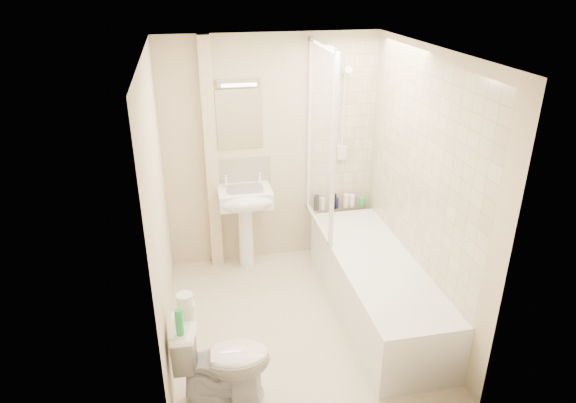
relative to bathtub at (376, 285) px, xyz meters
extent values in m
plane|color=beige|center=(-0.75, -0.01, -0.29)|extent=(2.50, 2.50, 0.00)
cube|color=beige|center=(-0.75, 1.24, 0.91)|extent=(2.20, 0.02, 2.40)
cube|color=beige|center=(-1.85, -0.01, 0.91)|extent=(0.02, 2.50, 2.40)
cube|color=beige|center=(0.35, -0.01, 0.91)|extent=(0.02, 2.50, 2.40)
cube|color=white|center=(-0.75, -0.01, 2.11)|extent=(2.20, 2.50, 0.02)
cube|color=beige|center=(0.00, 1.23, 1.14)|extent=(0.70, 0.01, 1.75)
cube|color=beige|center=(0.34, 0.00, 1.14)|extent=(0.01, 2.10, 1.75)
cube|color=beige|center=(-1.37, 1.18, 0.91)|extent=(0.12, 0.12, 2.40)
cube|color=beige|center=(-1.06, 1.23, 0.74)|extent=(0.60, 0.02, 0.30)
cube|color=white|center=(-1.06, 1.23, 1.29)|extent=(0.46, 0.01, 0.60)
cube|color=silver|center=(-1.06, 1.20, 1.66)|extent=(0.42, 0.07, 0.07)
cube|color=white|center=(0.00, 0.00, -0.01)|extent=(0.70, 2.10, 0.55)
cube|color=white|center=(0.00, 0.00, 0.21)|extent=(0.56, 1.96, 0.05)
cube|color=white|center=(-0.35, 0.79, 1.16)|extent=(0.01, 0.90, 1.80)
cube|color=white|center=(-0.35, 1.22, 1.16)|extent=(0.04, 0.04, 1.80)
cube|color=white|center=(-0.35, 0.34, 1.16)|extent=(0.04, 0.04, 1.80)
cube|color=white|center=(-0.35, 0.79, 2.04)|extent=(0.04, 0.90, 0.04)
cube|color=white|center=(-0.35, 0.79, 0.28)|extent=(0.04, 0.90, 0.03)
cylinder|color=white|center=(0.00, 1.20, 1.26)|extent=(0.02, 0.02, 0.90)
cylinder|color=white|center=(0.00, 1.20, 0.81)|extent=(0.05, 0.05, 0.02)
cylinder|color=white|center=(0.00, 1.20, 1.71)|extent=(0.05, 0.05, 0.02)
cylinder|color=white|center=(0.00, 1.14, 1.74)|extent=(0.08, 0.11, 0.11)
cube|color=white|center=(0.00, 1.20, 0.88)|extent=(0.10, 0.05, 0.14)
cylinder|color=white|center=(-0.02, 1.18, 1.31)|extent=(0.01, 0.13, 0.84)
cylinder|color=white|center=(-1.06, 1.07, 0.07)|extent=(0.16, 0.16, 0.72)
cube|color=white|center=(-1.06, 1.04, 0.54)|extent=(0.54, 0.41, 0.17)
ellipsoid|color=white|center=(-1.06, 0.87, 0.54)|extent=(0.54, 0.23, 0.17)
cube|color=silver|center=(-1.06, 1.04, 0.60)|extent=(0.37, 0.27, 0.04)
cylinder|color=white|center=(-1.24, 1.15, 0.67)|extent=(0.03, 0.03, 0.10)
cylinder|color=white|center=(-0.89, 1.15, 0.67)|extent=(0.03, 0.03, 0.10)
sphere|color=white|center=(-1.24, 1.15, 0.73)|extent=(0.04, 0.04, 0.04)
sphere|color=white|center=(-0.89, 1.15, 0.73)|extent=(0.04, 0.04, 0.04)
cylinder|color=black|center=(-0.28, 1.15, 0.35)|extent=(0.06, 0.06, 0.17)
cylinder|color=white|center=(-0.21, 1.15, 0.33)|extent=(0.05, 0.05, 0.13)
cylinder|color=black|center=(-0.09, 1.15, 0.35)|extent=(0.07, 0.07, 0.17)
cylinder|color=#13124F|center=(-0.05, 1.15, 0.32)|extent=(0.05, 0.05, 0.12)
cylinder|color=#F5DFBD|center=(0.06, 1.15, 0.34)|extent=(0.07, 0.07, 0.15)
cylinder|color=white|center=(0.13, 1.15, 0.33)|extent=(0.06, 0.06, 0.14)
cylinder|color=green|center=(0.24, 1.15, 0.31)|extent=(0.07, 0.07, 0.10)
imported|color=white|center=(-1.47, -0.78, 0.06)|extent=(0.47, 0.73, 0.70)
cylinder|color=white|center=(-1.68, -0.69, 0.47)|extent=(0.11, 0.11, 0.11)
cylinder|color=white|center=(-1.70, -0.70, 0.56)|extent=(0.11, 0.11, 0.09)
cylinder|color=green|center=(-1.74, -0.87, 0.51)|extent=(0.05, 0.05, 0.20)
camera|label=1|loc=(-1.59, -3.73, 2.65)|focal=32.00mm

